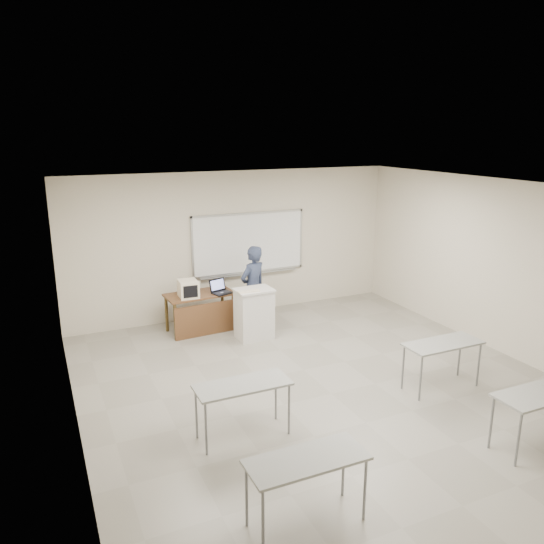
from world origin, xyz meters
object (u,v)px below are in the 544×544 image
keyboard (249,291)px  podium (254,314)px  whiteboard (249,244)px  presenter (253,288)px  mouse (222,293)px  laptop (221,290)px  crt_monitor (188,289)px  instructor_desk (202,306)px

keyboard → podium: bearing=42.0°
whiteboard → podium: size_ratio=2.59×
presenter → mouse: bearing=-36.0°
podium → laptop: bearing=118.9°
podium → presenter: 0.60m
crt_monitor → laptop: bearing=2.8°
whiteboard → laptop: bearing=-138.8°
whiteboard → crt_monitor: size_ratio=6.17×
crt_monitor → mouse: size_ratio=4.65×
whiteboard → podium: (-0.50, -1.47, -1.00)m
mouse → keyboard: 0.79m
instructor_desk → keyboard: keyboard is taller
instructor_desk → presenter: presenter is taller
podium → crt_monitor: (-1.05, 0.68, 0.43)m
presenter → whiteboard: bearing=-131.0°
keyboard → laptop: bearing=110.9°
mouse → podium: bearing=-56.5°
mouse → keyboard: bearing=-70.9°
crt_monitor → presenter: size_ratio=0.24×
laptop → presenter: 0.61m
crt_monitor → keyboard: crt_monitor is taller
crt_monitor → presenter: bearing=-7.2°
crt_monitor → laptop: (0.65, 0.00, -0.10)m
podium → mouse: 0.79m
podium → mouse: size_ratio=11.08×
crt_monitor → podium: bearing=-30.0°
laptop → mouse: (-0.02, -0.08, -0.04)m
whiteboard → mouse: bearing=-136.6°
crt_monitor → mouse: crt_monitor is taller
presenter → podium: bearing=46.6°
podium → laptop: size_ratio=2.74×
crt_monitor → whiteboard: bearing=29.7°
podium → keyboard: 0.52m
whiteboard → presenter: (-0.33, -1.01, -0.65)m
whiteboard → mouse: whiteboard is taller
keyboard → crt_monitor: bearing=141.9°
crt_monitor → mouse: 0.65m
instructor_desk → mouse: (0.38, -0.09, 0.25)m
podium → mouse: (-0.42, 0.60, 0.29)m
podium → keyboard: (-0.15, -0.12, 0.49)m
mouse → presenter: 0.61m
keyboard → presenter: (0.32, 0.58, -0.14)m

